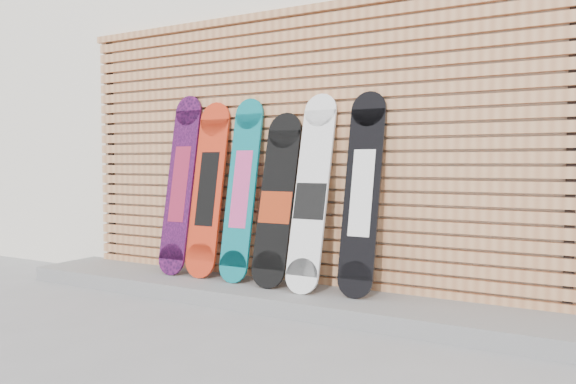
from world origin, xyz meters
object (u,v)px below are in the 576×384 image
object	(u,v)px
snowboard_3	(277,200)
snowboard_5	(362,193)
snowboard_0	(180,184)
snowboard_4	(311,193)
snowboard_1	(208,189)
snowboard_2	(242,189)

from	to	relation	value
snowboard_3	snowboard_5	world-z (taller)	snowboard_5
snowboard_0	snowboard_4	world-z (taller)	snowboard_0
snowboard_0	snowboard_4	distance (m)	1.29
snowboard_0	snowboard_5	world-z (taller)	snowboard_0
snowboard_4	snowboard_5	distance (m)	0.39
snowboard_4	snowboard_0	bearing A→B (deg)	178.31
snowboard_1	snowboard_2	distance (m)	0.35
snowboard_1	snowboard_3	xyz separation A→B (m)	(0.69, -0.03, -0.07)
snowboard_0	snowboard_4	bearing A→B (deg)	-1.69
snowboard_2	snowboard_5	bearing A→B (deg)	-0.03
snowboard_1	snowboard_2	bearing A→B (deg)	-1.56
snowboard_1	snowboard_2	xyz separation A→B (m)	(0.35, -0.01, 0.01)
snowboard_0	snowboard_5	distance (m)	1.68
snowboard_5	snowboard_4	bearing A→B (deg)	-174.39
snowboard_3	snowboard_0	bearing A→B (deg)	178.86
snowboard_1	snowboard_0	bearing A→B (deg)	-177.97
snowboard_2	snowboard_5	distance (m)	1.04
snowboard_1	snowboard_5	distance (m)	1.39
snowboard_0	snowboard_5	size ratio (longest dim) A/B	1.04
snowboard_0	snowboard_5	xyz separation A→B (m)	(1.68, 0.00, -0.03)
snowboard_3	snowboard_4	size ratio (longest dim) A/B	0.91
snowboard_0	snowboard_3	size ratio (longest dim) A/B	1.14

